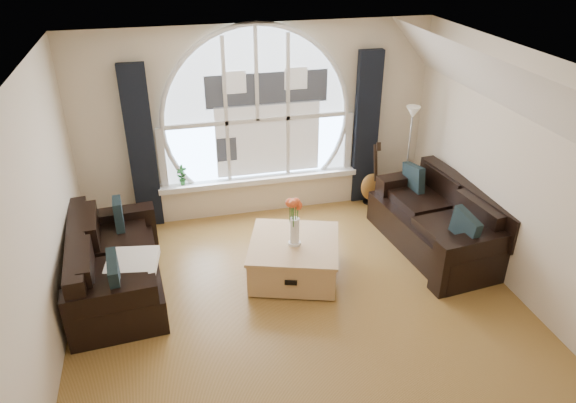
% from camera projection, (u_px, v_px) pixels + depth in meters
% --- Properties ---
extents(ground, '(5.00, 5.50, 0.01)m').
position_uv_depth(ground, '(308.00, 325.00, 5.75)').
color(ground, brown).
rests_on(ground, ground).
extents(ceiling, '(5.00, 5.50, 0.01)m').
position_uv_depth(ceiling, '(313.00, 78.00, 4.47)').
color(ceiling, silver).
rests_on(ceiling, ground).
extents(wall_back, '(5.00, 0.01, 2.70)m').
position_uv_depth(wall_back, '(257.00, 122.00, 7.47)').
color(wall_back, beige).
rests_on(wall_back, ground).
extents(wall_left, '(0.01, 5.50, 2.70)m').
position_uv_depth(wall_left, '(32.00, 251.00, 4.59)').
color(wall_left, beige).
rests_on(wall_left, ground).
extents(wall_right, '(0.01, 5.50, 2.70)m').
position_uv_depth(wall_right, '(537.00, 189.00, 5.63)').
color(wall_right, beige).
rests_on(wall_right, ground).
extents(attic_slope, '(0.92, 5.50, 0.72)m').
position_uv_depth(attic_slope, '(533.00, 100.00, 5.10)').
color(attic_slope, silver).
rests_on(attic_slope, ground).
extents(arched_window, '(2.60, 0.06, 2.15)m').
position_uv_depth(arched_window, '(257.00, 104.00, 7.31)').
color(arched_window, silver).
rests_on(arched_window, wall_back).
extents(window_sill, '(2.90, 0.22, 0.08)m').
position_uv_depth(window_sill, '(260.00, 179.00, 7.78)').
color(window_sill, white).
rests_on(window_sill, wall_back).
extents(window_frame, '(2.76, 0.08, 2.15)m').
position_uv_depth(window_frame, '(257.00, 105.00, 7.28)').
color(window_frame, white).
rests_on(window_frame, wall_back).
extents(neighbor_house, '(1.70, 0.02, 1.50)m').
position_uv_depth(neighbor_house, '(268.00, 112.00, 7.39)').
color(neighbor_house, silver).
rests_on(neighbor_house, wall_back).
extents(curtain_left, '(0.35, 0.12, 2.30)m').
position_uv_depth(curtain_left, '(142.00, 149.00, 7.12)').
color(curtain_left, black).
rests_on(curtain_left, ground).
extents(curtain_right, '(0.35, 0.12, 2.30)m').
position_uv_depth(curtain_right, '(366.00, 129.00, 7.79)').
color(curtain_right, black).
rests_on(curtain_right, ground).
extents(sofa_left, '(1.07, 1.93, 0.83)m').
position_uv_depth(sofa_left, '(116.00, 262.00, 6.09)').
color(sofa_left, black).
rests_on(sofa_left, ground).
extents(sofa_right, '(1.20, 2.07, 0.88)m').
position_uv_depth(sofa_right, '(438.00, 221.00, 6.93)').
color(sofa_right, black).
rests_on(sofa_right, ground).
extents(coffee_chest, '(1.32, 1.32, 0.51)m').
position_uv_depth(coffee_chest, '(294.00, 257.00, 6.44)').
color(coffee_chest, tan).
rests_on(coffee_chest, ground).
extents(throw_blanket, '(0.63, 0.63, 0.10)m').
position_uv_depth(throw_blanket, '(132.00, 265.00, 5.88)').
color(throw_blanket, silver).
rests_on(throw_blanket, sofa_left).
extents(vase_flowers, '(0.24, 0.24, 0.70)m').
position_uv_depth(vase_flowers, '(295.00, 215.00, 6.12)').
color(vase_flowers, white).
rests_on(vase_flowers, coffee_chest).
extents(floor_lamp, '(0.24, 0.24, 1.60)m').
position_uv_depth(floor_lamp, '(407.00, 160.00, 7.67)').
color(floor_lamp, '#B2B2B2').
rests_on(floor_lamp, ground).
extents(guitar, '(0.37, 0.25, 1.06)m').
position_uv_depth(guitar, '(373.00, 173.00, 7.91)').
color(guitar, brown).
rests_on(guitar, ground).
extents(potted_plant, '(0.17, 0.13, 0.30)m').
position_uv_depth(potted_plant, '(182.00, 175.00, 7.46)').
color(potted_plant, '#1E6023').
rests_on(potted_plant, window_sill).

